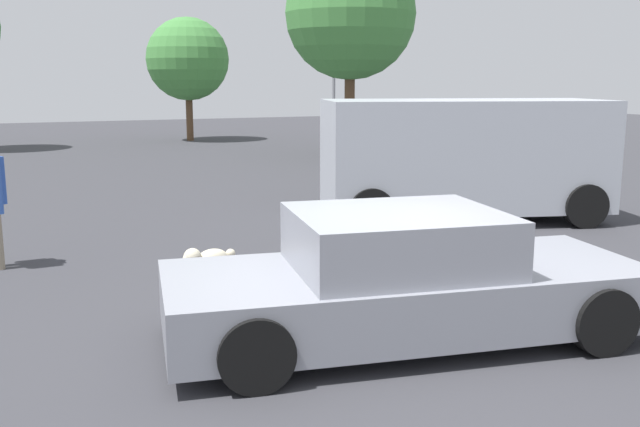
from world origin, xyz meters
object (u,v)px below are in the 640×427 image
Objects in this scene: sedan_foreground at (403,281)px; light_post_near at (334,47)px; dog at (209,259)px; van_white at (464,156)px.

light_post_near is (9.77, 21.93, 3.28)m from sedan_foreground.
dog is at bearing 123.36° from sedan_foreground.
van_white is at bearing 59.13° from sedan_foreground.
light_post_near is at bearing -131.39° from dog.
sedan_foreground is at bearing 101.55° from dog.
dog is (-1.17, 2.73, -0.30)m from sedan_foreground.
van_white reaches higher than sedan_foreground.
light_post_near reaches higher than sedan_foreground.
sedan_foreground is 6.85× the size of dog.
dog is 0.13× the size of light_post_near.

